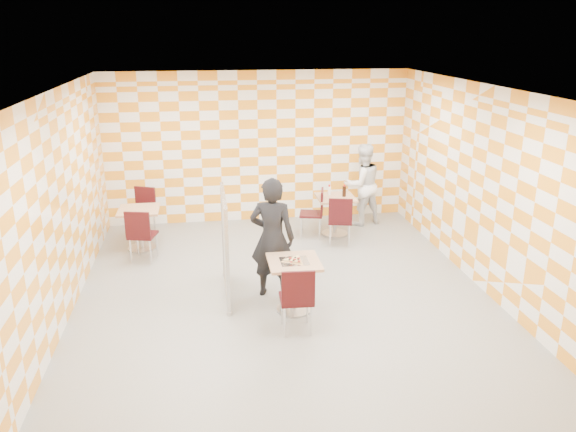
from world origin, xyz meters
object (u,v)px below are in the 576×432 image
object	(u,v)px
second_table	(335,209)
chair_main_front	(297,296)
man_dark	(272,238)
man_white	(362,184)
chair_empty_far	(143,208)
chair_empty_near	(140,232)
empty_table	(140,222)
partition	(225,245)
sport_bottle	(329,190)
chair_second_front	(340,217)
chair_second_side	(316,209)
main_table	(294,277)
soda_bottle	(344,191)

from	to	relation	value
second_table	chair_main_front	size ratio (longest dim) A/B	0.81
man_dark	man_white	world-z (taller)	man_dark
chair_empty_far	man_white	world-z (taller)	man_white
chair_empty_near	empty_table	bearing A→B (deg)	96.79
partition	sport_bottle	distance (m)	3.19
chair_second_front	chair_second_side	bearing A→B (deg)	122.40
main_table	chair_second_front	world-z (taller)	chair_second_front
empty_table	man_white	distance (m)	4.33
partition	main_table	bearing A→B (deg)	-35.03
second_table	chair_empty_near	world-z (taller)	chair_empty_near
chair_main_front	man_white	size ratio (longest dim) A/B	0.57
empty_table	chair_empty_far	size ratio (longest dim) A/B	0.81
sport_bottle	chair_empty_near	bearing A→B (deg)	-164.01
chair_second_side	soda_bottle	distance (m)	0.63
chair_empty_near	chair_second_side	bearing A→B (deg)	13.57
chair_main_front	chair_empty_near	size ratio (longest dim) A/B	1.00
chair_main_front	sport_bottle	distance (m)	3.90
second_table	man_dark	distance (m)	2.83
chair_second_front	chair_empty_near	distance (m)	3.47
chair_second_side	second_table	bearing A→B (deg)	11.84
man_dark	soda_bottle	xyz separation A→B (m)	(1.66, 2.36, -0.04)
empty_table	chair_empty_near	distance (m)	0.63
chair_main_front	chair_empty_near	xyz separation A→B (m)	(-2.19, 2.71, 0.00)
chair_main_front	partition	distance (m)	1.54
chair_main_front	man_white	bearing A→B (deg)	63.95
sport_bottle	man_white	bearing A→B (deg)	27.19
second_table	chair_empty_near	distance (m)	3.62
sport_bottle	soda_bottle	distance (m)	0.30
chair_empty_near	partition	distance (m)	1.99
empty_table	chair_second_front	bearing A→B (deg)	-6.28
main_table	soda_bottle	world-z (taller)	soda_bottle
partition	man_white	bearing A→B (deg)	44.72
chair_empty_near	man_white	size ratio (longest dim) A/B	0.57
main_table	chair_main_front	xyz separation A→B (m)	(-0.06, -0.64, 0.04)
main_table	chair_empty_near	bearing A→B (deg)	137.42
main_table	second_table	size ratio (longest dim) A/B	1.00
chair_main_front	chair_empty_far	xyz separation A→B (m)	(-2.26, 4.05, 0.00)
main_table	chair_second_side	size ratio (longest dim) A/B	0.81
second_table	chair_second_front	distance (m)	0.61
main_table	second_table	world-z (taller)	same
chair_second_front	empty_table	bearing A→B (deg)	173.72
empty_table	chair_second_front	xyz separation A→B (m)	(3.54, -0.39, 0.04)
empty_table	chair_second_side	world-z (taller)	chair_second_side
second_table	chair_main_front	world-z (taller)	chair_main_front
empty_table	sport_bottle	xyz separation A→B (m)	(3.50, 0.36, 0.33)
empty_table	chair_empty_near	xyz separation A→B (m)	(0.07, -0.62, 0.04)
empty_table	soda_bottle	size ratio (longest dim) A/B	3.26
empty_table	partition	bearing A→B (deg)	-55.33
second_table	empty_table	xyz separation A→B (m)	(-3.60, -0.22, 0.00)
partition	chair_empty_far	bearing A→B (deg)	117.14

